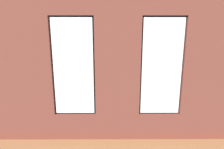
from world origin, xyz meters
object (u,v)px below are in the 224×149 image
at_px(remote_gray, 105,89).
at_px(remote_black, 108,89).
at_px(media_console, 38,92).
at_px(potted_plant_near_tv, 40,91).
at_px(coffee_table, 105,90).
at_px(potted_plant_by_left_couch, 163,84).
at_px(potted_plant_foreground_right, 60,76).
at_px(couch_by_window, 93,111).
at_px(cup_ceramic, 93,89).
at_px(candle_jar, 100,87).
at_px(table_plant_small, 116,84).
at_px(potted_plant_corner_near_left, 169,75).
at_px(potted_plant_between_couches, 150,98).
at_px(potted_plant_mid_room_small, 138,85).
at_px(couch_left, 187,93).
at_px(tv_flatscreen, 37,74).

height_order(remote_gray, remote_black, same).
distance_m(media_console, potted_plant_near_tv, 1.14).
distance_m(coffee_table, potted_plant_by_left_couch, 2.81).
relative_size(remote_gray, potted_plant_foreground_right, 0.12).
xyz_separation_m(couch_by_window, coffee_table, (-0.26, -1.67, 0.07)).
relative_size(cup_ceramic, remote_black, 0.49).
height_order(candle_jar, table_plant_small, table_plant_small).
height_order(candle_jar, potted_plant_near_tv, potted_plant_near_tv).
height_order(candle_jar, potted_plant_foreground_right, potted_plant_foreground_right).
bearing_deg(couch_by_window, remote_gray, -98.82).
relative_size(candle_jar, potted_plant_corner_near_left, 0.10).
distance_m(remote_black, potted_plant_between_couches, 1.88).
distance_m(table_plant_small, potted_plant_foreground_right, 3.23).
bearing_deg(potted_plant_by_left_couch, cup_ceramic, 22.95).
bearing_deg(remote_black, cup_ceramic, -57.15).
relative_size(potted_plant_mid_room_small, potted_plant_by_left_couch, 0.98).
bearing_deg(cup_ceramic, potted_plant_corner_near_left, -149.70).
height_order(couch_left, candle_jar, couch_left).
distance_m(remote_gray, tv_flatscreen, 2.65).
bearing_deg(potted_plant_mid_room_small, potted_plant_foreground_right, -14.31).
relative_size(candle_jar, potted_plant_by_left_couch, 0.18).
bearing_deg(potted_plant_near_tv, potted_plant_mid_room_small, -153.47).
xyz_separation_m(couch_left, potted_plant_by_left_couch, (0.40, -1.33, 0.03)).
distance_m(couch_by_window, remote_gray, 1.70).
height_order(tv_flatscreen, potted_plant_mid_room_small, tv_flatscreen).
bearing_deg(potted_plant_between_couches, cup_ceramic, -41.81).
distance_m(candle_jar, remote_gray, 0.21).
distance_m(remote_gray, potted_plant_by_left_couch, 2.81).
bearing_deg(media_console, candle_jar, 177.88).
xyz_separation_m(potted_plant_by_left_couch, potted_plant_corner_near_left, (-0.55, -0.80, 0.26)).
relative_size(coffee_table, potted_plant_mid_room_small, 2.76).
xyz_separation_m(media_console, potted_plant_near_tv, (-0.54, 0.95, 0.31)).
bearing_deg(potted_plant_by_left_couch, coffee_table, 24.28).
xyz_separation_m(cup_ceramic, potted_plant_by_left_couch, (-3.00, -1.27, -0.13)).
distance_m(remote_gray, remote_black, 0.16).
height_order(potted_plant_by_left_couch, potted_plant_corner_near_left, potted_plant_corner_near_left).
bearing_deg(table_plant_small, potted_plant_mid_room_small, -140.10).
bearing_deg(cup_ceramic, potted_plant_between_couches, 138.19).
bearing_deg(couch_by_window, potted_plant_near_tv, -26.81).
xyz_separation_m(potted_plant_by_left_couch, potted_plant_between_couches, (1.33, 2.77, 0.31)).
bearing_deg(potted_plant_between_couches, potted_plant_by_left_couch, -115.58).
xyz_separation_m(couch_left, coffee_table, (2.96, -0.17, 0.07)).
height_order(couch_by_window, media_console, couch_by_window).
distance_m(potted_plant_by_left_couch, potted_plant_corner_near_left, 1.01).
distance_m(tv_flatscreen, potted_plant_mid_room_small, 4.11).
distance_m(couch_by_window, potted_plant_foreground_right, 4.12).
bearing_deg(potted_plant_foreground_right, couch_by_window, 119.71).
bearing_deg(tv_flatscreen, remote_gray, 175.81).
distance_m(coffee_table, table_plant_small, 0.47).
height_order(potted_plant_near_tv, potted_plant_by_left_couch, potted_plant_near_tv).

